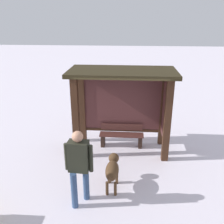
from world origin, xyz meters
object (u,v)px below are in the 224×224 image
at_px(dog, 112,169).
at_px(person_walking, 79,162).
at_px(bus_shelter, 125,94).
at_px(bench_left_inside, 122,136).

bearing_deg(dog, person_walking, -138.02).
bearing_deg(bus_shelter, bench_left_inside, 133.40).
bearing_deg(bench_left_inside, person_walking, -106.68).
height_order(person_walking, dog, person_walking).
relative_size(person_walking, dog, 1.72).
xyz_separation_m(bench_left_inside, person_walking, (-0.82, -2.74, 0.71)).
height_order(bus_shelter, dog, bus_shelter).
xyz_separation_m(bench_left_inside, dog, (-0.14, -2.13, 0.17)).
bearing_deg(person_walking, bus_shelter, 71.19).
relative_size(bench_left_inside, person_walking, 0.79).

